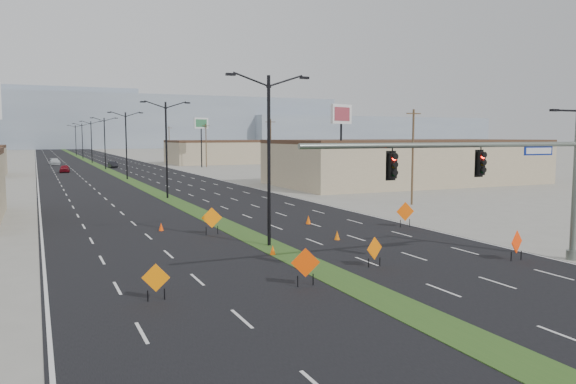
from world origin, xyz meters
name	(u,v)px	position (x,y,z in m)	size (l,w,h in m)	color
ground	(383,299)	(0.00, 0.00, 0.00)	(600.00, 600.00, 0.00)	gray
road_surface	(103,168)	(0.00, 100.00, 0.00)	(25.00, 400.00, 0.02)	black
median_strip	(103,168)	(0.00, 100.00, 0.00)	(2.00, 400.00, 0.04)	#2B4F1C
building_se_near	(407,163)	(34.00, 45.00, 2.75)	(36.00, 18.00, 5.50)	tan
building_se_far	(260,152)	(38.00, 110.00, 2.50)	(44.00, 16.00, 5.00)	tan
mesa_center	(138,122)	(40.00, 300.00, 14.00)	(220.00, 50.00, 28.00)	gray
mesa_east	(364,132)	(180.00, 290.00, 9.00)	(160.00, 50.00, 18.00)	gray
signal_mast	(510,171)	(8.56, 2.00, 4.79)	(16.30, 0.60, 8.00)	slate
streetlight_0	(269,155)	(0.00, 12.00, 5.42)	(5.15, 0.24, 10.02)	black
streetlight_1	(166,146)	(0.00, 40.00, 5.42)	(5.15, 0.24, 10.02)	black
streetlight_2	(126,143)	(0.00, 68.00, 5.42)	(5.15, 0.24, 10.02)	black
streetlight_3	(105,142)	(0.00, 96.00, 5.42)	(5.15, 0.24, 10.02)	black
streetlight_4	(91,140)	(0.00, 124.00, 5.42)	(5.15, 0.24, 10.02)	black
streetlight_5	(82,140)	(0.00, 152.00, 5.42)	(5.15, 0.24, 10.02)	black
streetlight_6	(76,139)	(0.00, 180.00, 5.42)	(5.15, 0.24, 10.02)	black
utility_pole_0	(413,155)	(20.00, 25.00, 4.67)	(1.60, 0.20, 9.00)	#4C3823
utility_pole_1	(271,148)	(20.00, 60.00, 4.67)	(1.60, 0.20, 9.00)	#4C3823
utility_pole_2	(206,145)	(20.00, 95.00, 4.67)	(1.60, 0.20, 9.00)	#4C3823
utility_pole_3	(169,143)	(20.00, 130.00, 4.67)	(1.60, 0.20, 9.00)	#4C3823
car_left	(65,169)	(-7.76, 89.25, 0.68)	(1.60, 3.98, 1.36)	maroon
car_mid	(113,165)	(2.00, 101.04, 0.65)	(1.37, 3.92, 1.29)	black
car_far	(55,162)	(-8.48, 118.17, 0.73)	(2.05, 5.04, 1.46)	silver
construction_sign_0	(156,279)	(-8.33, 3.52, 0.88)	(1.05, 0.48, 1.50)	orange
construction_sign_1	(306,264)	(-2.00, 3.00, 1.00)	(1.23, 0.40, 1.70)	#E64104
construction_sign_2	(212,219)	(-2.00, 17.10, 1.07)	(1.33, 0.37, 1.81)	orange
construction_sign_3	(374,250)	(2.73, 4.86, 0.89)	(1.09, 0.40, 1.52)	orange
construction_sign_4	(517,243)	(10.29, 3.00, 0.94)	(1.15, 0.44, 1.60)	#FF3605
construction_sign_5	(405,212)	(11.50, 14.37, 1.07)	(1.35, 0.27, 1.82)	#D64B04
cone_0	(273,250)	(-0.83, 9.48, 0.28)	(0.33, 0.33, 0.56)	#F95805
cone_1	(337,235)	(4.62, 12.01, 0.30)	(0.36, 0.36, 0.60)	#E36304
cone_2	(308,220)	(5.78, 18.42, 0.33)	(0.39, 0.39, 0.66)	#E05104
cone_3	(161,227)	(-4.77, 19.94, 0.29)	(0.35, 0.35, 0.58)	#F03F05
pole_sign_east_near	(341,121)	(19.12, 37.07, 8.23)	(3.19, 1.48, 10.05)	black
pole_sign_east_far	(201,127)	(19.05, 95.17, 8.40)	(3.28, 1.37, 10.24)	black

